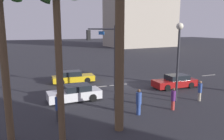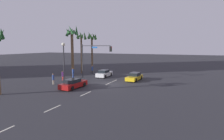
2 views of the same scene
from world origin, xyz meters
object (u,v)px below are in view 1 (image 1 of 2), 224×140
object	(u,v)px
streetlamp	(179,48)
building_0	(140,18)
palm_tree_3	(58,11)
building_1	(134,1)
pedestrian_2	(173,98)
palm_tree_1	(0,11)
pedestrian_1	(200,90)
car_1	(73,77)
car_2	(75,93)
palm_tree_2	(121,11)
traffic_signal	(104,51)
pedestrian_0	(139,101)
pedestrian_3	(58,107)
car_0	(175,82)

from	to	relation	value
streetlamp	building_0	world-z (taller)	building_0
palm_tree_3	building_1	distance (m)	67.86
pedestrian_2	palm_tree_1	world-z (taller)	palm_tree_1
streetlamp	building_1	size ratio (longest dim) A/B	0.21
pedestrian_1	palm_tree_3	world-z (taller)	palm_tree_3
car_1	streetlamp	bearing A→B (deg)	123.29
building_0	building_1	distance (m)	5.97
car_2	pedestrian_1	world-z (taller)	pedestrian_1
car_1	palm_tree_2	distance (m)	14.50
palm_tree_2	palm_tree_3	bearing A→B (deg)	0.93
streetlamp	palm_tree_1	distance (m)	13.00
car_1	building_0	bearing A→B (deg)	-127.47
traffic_signal	palm_tree_3	size ratio (longest dim) A/B	0.68
pedestrian_1	pedestrian_2	size ratio (longest dim) A/B	1.02
car_1	streetlamp	distance (m)	12.60
car_1	palm_tree_3	world-z (taller)	palm_tree_3
traffic_signal	palm_tree_2	size ratio (longest dim) A/B	0.62
palm_tree_3	pedestrian_1	bearing A→B (deg)	-168.55
palm_tree_1	building_1	size ratio (longest dim) A/B	0.30
car_2	building_0	size ratio (longest dim) A/B	0.21
pedestrian_1	palm_tree_3	size ratio (longest dim) A/B	0.19
pedestrian_0	pedestrian_1	world-z (taller)	pedestrian_0
car_1	building_0	xyz separation A→B (m)	(-33.48, -43.69, 9.25)
pedestrian_3	building_0	distance (m)	65.89
car_2	building_1	distance (m)	62.37
car_2	streetlamp	distance (m)	9.43
car_1	palm_tree_2	world-z (taller)	palm_tree_2
building_1	traffic_signal	bearing A→B (deg)	57.96
traffic_signal	pedestrian_2	xyz separation A→B (m)	(-4.23, 3.57, -3.43)
palm_tree_2	building_1	size ratio (longest dim) A/B	0.33
traffic_signal	streetlamp	distance (m)	6.06
traffic_signal	pedestrian_3	distance (m)	5.81
pedestrian_3	building_0	bearing A→B (deg)	-124.25
traffic_signal	building_1	bearing A→B (deg)	-120.07
palm_tree_2	palm_tree_1	bearing A→B (deg)	-11.03
palm_tree_1	palm_tree_2	size ratio (longest dim) A/B	0.91
car_2	palm_tree_2	world-z (taller)	palm_tree_2
car_1	traffic_signal	distance (m)	8.81
palm_tree_2	building_1	distance (m)	66.11
streetlamp	building_0	bearing A→B (deg)	-116.62
traffic_signal	pedestrian_3	bearing A→B (deg)	29.55
pedestrian_2	pedestrian_3	distance (m)	8.46
car_0	palm_tree_1	distance (m)	17.62
pedestrian_0	car_1	bearing A→B (deg)	-78.99
palm_tree_3	building_1	size ratio (longest dim) A/B	0.30
palm_tree_3	building_0	world-z (taller)	building_0
traffic_signal	palm_tree_2	bearing A→B (deg)	80.16
pedestrian_3	building_0	xyz separation A→B (m)	(-36.75, -53.97, 8.86)
car_2	pedestrian_0	world-z (taller)	pedestrian_0
pedestrian_2	palm_tree_1	distance (m)	12.71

